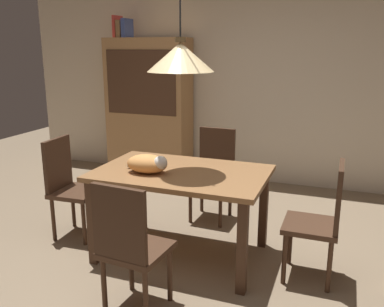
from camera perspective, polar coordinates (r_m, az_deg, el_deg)
ground at (r=3.36m, az=-3.37°, el=-16.57°), size 10.00×10.00×0.00m
back_wall at (r=5.41m, az=8.01°, el=11.39°), size 6.40×0.10×2.90m
dining_table at (r=3.41m, az=-1.48°, el=-4.03°), size 1.40×0.90×0.75m
chair_near_front at (r=2.74m, az=-8.63°, el=-12.22°), size 0.43×0.43×0.93m
chair_left_side at (r=4.00m, az=-16.71°, el=-3.94°), size 0.42×0.42×0.93m
chair_far_back at (r=4.24m, az=3.01°, el=-2.25°), size 0.41×0.41×0.93m
chair_right_side at (r=3.24m, az=17.59°, el=-8.39°), size 0.40×0.40×0.93m
cat_sleeping at (r=3.33m, az=-6.08°, el=-1.41°), size 0.39×0.24×0.16m
pendant_lamp at (r=3.24m, az=-1.60°, el=13.24°), size 0.52×0.52×1.30m
hutch_bookcase at (r=5.59m, az=-5.93°, el=5.77°), size 1.12×0.45×1.85m
book_red_tall at (r=5.73m, az=-10.25°, el=16.88°), size 0.04×0.22×0.28m
book_brown_thick at (r=5.70m, az=-9.63°, el=16.61°), size 0.06×0.24×0.22m
book_blue_wide at (r=5.66m, az=-8.95°, el=16.76°), size 0.06×0.24×0.24m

